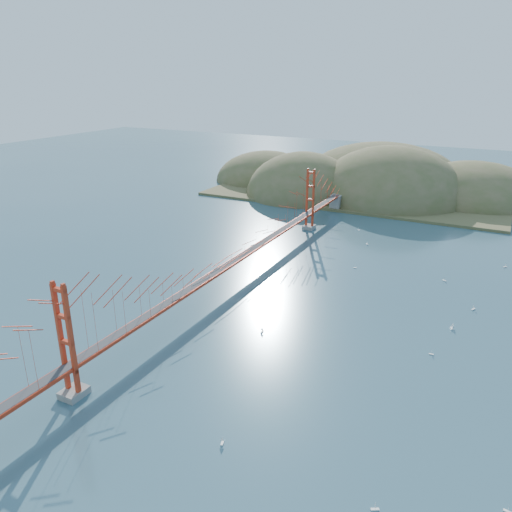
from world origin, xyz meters
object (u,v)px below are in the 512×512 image
at_px(sailboat_2, 431,354).
at_px(sailboat_0, 262,331).
at_px(bridge, 232,237).
at_px(sailboat_1, 452,328).

bearing_deg(sailboat_2, sailboat_0, -167.81).
bearing_deg(bridge, sailboat_1, 0.04).
distance_m(sailboat_2, sailboat_1, 7.20).
bearing_deg(sailboat_1, bridge, -179.96).
distance_m(sailboat_0, sailboat_1, 22.63).
relative_size(sailboat_0, sailboat_2, 1.18).
relative_size(bridge, sailboat_1, 127.04).
xyz_separation_m(bridge, sailboat_0, (10.31, -11.08, -6.85)).
bearing_deg(bridge, sailboat_0, -47.08).
relative_size(bridge, sailboat_0, 134.37).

